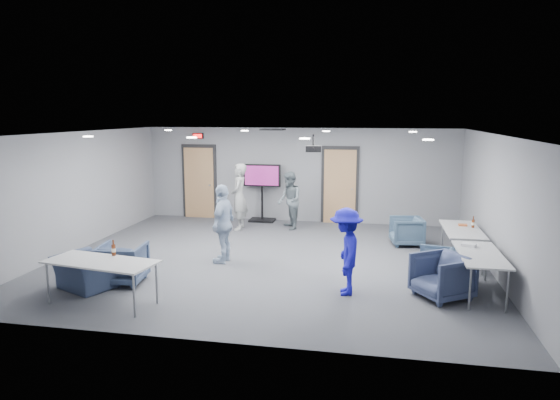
% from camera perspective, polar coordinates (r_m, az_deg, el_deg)
% --- Properties ---
extents(floor, '(9.00, 9.00, 0.00)m').
position_cam_1_polar(floor, '(10.83, -1.20, -6.79)').
color(floor, '#3A3C42').
rests_on(floor, ground).
extents(ceiling, '(9.00, 9.00, 0.00)m').
position_cam_1_polar(ceiling, '(10.38, -1.26, 7.64)').
color(ceiling, white).
rests_on(ceiling, wall_back).
extents(wall_back, '(9.00, 0.02, 2.70)m').
position_cam_1_polar(wall_back, '(14.42, 2.13, 2.87)').
color(wall_back, slate).
rests_on(wall_back, floor).
extents(wall_front, '(9.00, 0.02, 2.70)m').
position_cam_1_polar(wall_front, '(6.75, -8.43, -5.28)').
color(wall_front, slate).
rests_on(wall_front, floor).
extents(wall_left, '(0.02, 8.00, 2.70)m').
position_cam_1_polar(wall_left, '(12.27, -22.23, 0.92)').
color(wall_left, slate).
rests_on(wall_left, floor).
extents(wall_right, '(0.02, 8.00, 2.70)m').
position_cam_1_polar(wall_right, '(10.55, 23.42, -0.52)').
color(wall_right, slate).
rests_on(wall_right, floor).
extents(door_left, '(1.06, 0.17, 2.24)m').
position_cam_1_polar(door_left, '(15.16, -9.19, 2.02)').
color(door_left, black).
rests_on(door_left, wall_back).
extents(door_right, '(1.06, 0.17, 2.24)m').
position_cam_1_polar(door_right, '(14.27, 6.86, 1.60)').
color(door_right, black).
rests_on(door_right, wall_back).
extents(exit_sign, '(0.32, 0.08, 0.16)m').
position_cam_1_polar(exit_sign, '(15.02, -9.36, 7.24)').
color(exit_sign, black).
rests_on(exit_sign, wall_back).
extents(hvac_diffuser, '(0.60, 0.60, 0.03)m').
position_cam_1_polar(hvac_diffuser, '(13.22, -0.81, 8.05)').
color(hvac_diffuser, black).
rests_on(hvac_diffuser, ceiling).
extents(downlights, '(6.18, 3.78, 0.02)m').
position_cam_1_polar(downlights, '(10.38, -1.26, 7.56)').
color(downlights, white).
rests_on(downlights, ceiling).
extents(person_a, '(0.49, 0.69, 1.79)m').
position_cam_1_polar(person_a, '(13.44, -4.70, 0.37)').
color(person_a, '#9D9F9D').
rests_on(person_a, floor).
extents(person_b, '(0.85, 0.94, 1.56)m').
position_cam_1_polar(person_b, '(13.46, 1.07, -0.06)').
color(person_b, slate).
rests_on(person_b, floor).
extents(person_c, '(0.49, 1.00, 1.66)m').
position_cam_1_polar(person_c, '(10.51, -6.50, -2.69)').
color(person_c, '#A3B7D2').
rests_on(person_c, floor).
extents(person_d, '(0.66, 1.03, 1.52)m').
position_cam_1_polar(person_d, '(8.70, 7.55, -5.86)').
color(person_d, '#1B19A5').
rests_on(person_d, floor).
extents(chair_right_a, '(0.84, 0.82, 0.68)m').
position_cam_1_polar(chair_right_a, '(12.26, 14.27, -3.48)').
color(chair_right_a, '#394E64').
rests_on(chair_right_a, floor).
extents(chair_right_b, '(0.82, 0.81, 0.64)m').
position_cam_1_polar(chair_right_b, '(9.77, 17.42, -7.15)').
color(chair_right_b, '#3C5069').
rests_on(chair_right_b, floor).
extents(chair_right_c, '(1.14, 1.14, 0.76)m').
position_cam_1_polar(chair_right_c, '(8.96, 18.02, -8.32)').
color(chair_right_c, '#384261').
rests_on(chair_right_c, floor).
extents(chair_front_a, '(0.90, 0.92, 0.75)m').
position_cam_1_polar(chair_front_a, '(9.71, -17.60, -6.92)').
color(chair_front_a, '#36435D').
rests_on(chair_front_a, floor).
extents(chair_front_b, '(1.20, 1.14, 0.62)m').
position_cam_1_polar(chair_front_b, '(9.66, -21.39, -7.65)').
color(chair_front_b, '#343F5A').
rests_on(chair_front_b, floor).
extents(table_right_a, '(0.73, 1.75, 0.73)m').
position_cam_1_polar(table_right_a, '(11.09, 20.08, -3.34)').
color(table_right_a, '#ACAFB1').
rests_on(table_right_a, floor).
extents(table_right_b, '(0.72, 1.72, 0.73)m').
position_cam_1_polar(table_right_b, '(9.28, 21.90, -5.98)').
color(table_right_b, '#ACAFB1').
rests_on(table_right_b, floor).
extents(table_front_left, '(1.94, 1.04, 0.73)m').
position_cam_1_polar(table_front_left, '(8.71, -19.79, -6.84)').
color(table_front_left, '#ACAFB1').
rests_on(table_front_left, floor).
extents(bottle_front, '(0.07, 0.07, 0.27)m').
position_cam_1_polar(bottle_front, '(8.92, -18.48, -5.42)').
color(bottle_front, '#5B250F').
rests_on(bottle_front, table_front_left).
extents(bottle_right, '(0.06, 0.06, 0.25)m').
position_cam_1_polar(bottle_right, '(11.25, 21.20, -2.51)').
color(bottle_right, '#5B250F').
rests_on(bottle_right, table_right_a).
extents(snack_box, '(0.18, 0.12, 0.04)m').
position_cam_1_polar(snack_box, '(11.37, 20.16, -2.69)').
color(snack_box, '#B75A2D').
rests_on(snack_box, table_right_a).
extents(wrapper, '(0.29, 0.25, 0.06)m').
position_cam_1_polar(wrapper, '(9.67, 20.76, -4.83)').
color(wrapper, silver).
rests_on(wrapper, table_right_b).
extents(tv_stand, '(1.09, 0.52, 1.67)m').
position_cam_1_polar(tv_stand, '(14.42, -2.07, 1.25)').
color(tv_stand, black).
rests_on(tv_stand, floor).
extents(projector, '(0.34, 0.32, 0.35)m').
position_cam_1_polar(projector, '(10.12, 3.83, 5.90)').
color(projector, black).
rests_on(projector, ceiling).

